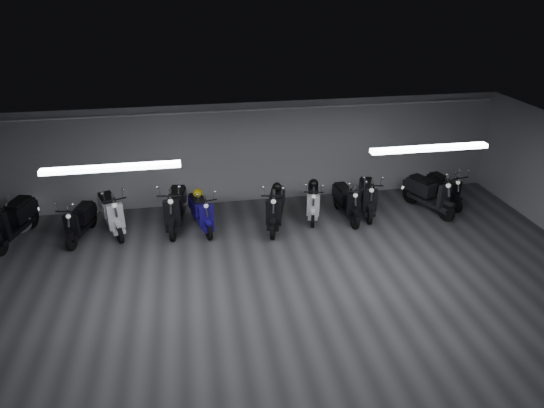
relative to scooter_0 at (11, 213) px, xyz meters
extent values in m
cube|color=#39393B|center=(5.88, -3.70, -0.74)|extent=(14.00, 10.00, 0.01)
cube|color=gray|center=(5.88, -3.70, 2.07)|extent=(14.00, 10.00, 0.01)
cube|color=#939396|center=(5.88, 1.31, 0.66)|extent=(14.00, 0.01, 2.80)
cube|color=white|center=(2.88, -2.70, 2.00)|extent=(2.40, 0.18, 0.08)
cube|color=white|center=(8.88, -2.70, 2.00)|extent=(2.40, 0.18, 0.08)
cylinder|color=white|center=(5.88, 1.22, 1.88)|extent=(13.60, 0.05, 0.05)
sphere|color=black|center=(7.36, 0.18, 0.13)|extent=(0.26, 0.26, 0.26)
sphere|color=black|center=(6.33, -0.12, 0.24)|extent=(0.24, 0.24, 0.24)
sphere|color=gold|center=(4.35, 0.05, 0.16)|extent=(0.23, 0.23, 0.23)
camera|label=1|loc=(4.31, -10.89, 5.10)|focal=31.52mm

